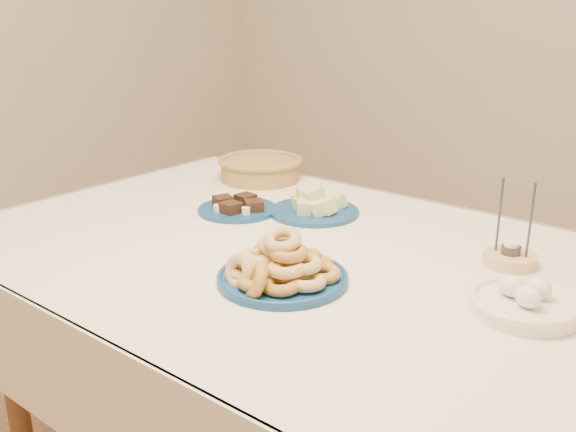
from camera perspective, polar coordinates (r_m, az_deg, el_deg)
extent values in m
cylinder|color=brown|center=(2.38, -6.30, -5.09)|extent=(0.06, 0.06, 0.72)
cylinder|color=brown|center=(1.97, -23.40, -12.03)|extent=(0.06, 0.06, 0.72)
cube|color=white|center=(1.52, 1.19, -3.45)|extent=(1.70, 1.10, 0.02)
cube|color=white|center=(2.00, 10.88, -2.23)|extent=(1.70, 0.01, 0.28)
cube|color=white|center=(1.25, -15.23, -16.34)|extent=(1.70, 0.01, 0.28)
cube|color=white|center=(2.16, -16.89, -1.15)|extent=(0.01, 1.10, 0.28)
cylinder|color=navy|center=(1.35, -0.49, -5.61)|extent=(0.35, 0.35, 0.01)
torus|color=navy|center=(1.35, -0.49, -5.33)|extent=(0.36, 0.36, 0.01)
torus|color=tan|center=(1.29, 1.65, -5.90)|extent=(0.11, 0.11, 0.03)
torus|color=#966221|center=(1.33, 3.03, -5.11)|extent=(0.11, 0.11, 0.03)
torus|color=#966221|center=(1.38, 2.39, -4.21)|extent=(0.10, 0.10, 0.03)
torus|color=tan|center=(1.42, 0.72, -3.60)|extent=(0.10, 0.10, 0.03)
torus|color=#966221|center=(1.41, -1.46, -3.71)|extent=(0.10, 0.10, 0.03)
torus|color=#966221|center=(1.39, -3.38, -4.15)|extent=(0.09, 0.09, 0.03)
torus|color=tan|center=(1.34, -3.61, -5.04)|extent=(0.11, 0.11, 0.03)
torus|color=#966221|center=(1.29, -2.76, -5.88)|extent=(0.10, 0.10, 0.03)
torus|color=#966221|center=(1.28, -0.57, -6.19)|extent=(0.10, 0.10, 0.03)
torus|color=tan|center=(1.31, 1.35, -4.33)|extent=(0.11, 0.11, 0.03)
torus|color=#966221|center=(1.35, 1.34, -3.64)|extent=(0.10, 0.10, 0.04)
torus|color=tan|center=(1.38, 0.16, -3.15)|extent=(0.11, 0.11, 0.03)
torus|color=#966221|center=(1.37, -1.59, -3.26)|extent=(0.11, 0.11, 0.04)
torus|color=tan|center=(1.34, -2.67, -3.83)|extent=(0.11, 0.11, 0.05)
torus|color=#966221|center=(1.31, -1.92, -4.47)|extent=(0.10, 0.10, 0.03)
torus|color=tan|center=(1.29, -0.21, -4.76)|extent=(0.11, 0.11, 0.03)
torus|color=#966221|center=(1.31, 0.05, -3.30)|extent=(0.11, 0.11, 0.03)
torus|color=tan|center=(1.35, -1.03, -2.61)|extent=(0.10, 0.09, 0.04)
torus|color=tan|center=(1.31, -0.51, -2.10)|extent=(0.10, 0.11, 0.05)
torus|color=tan|center=(1.31, -4.33, -4.97)|extent=(0.09, 0.06, 0.08)
torus|color=#966221|center=(1.27, -2.80, -5.85)|extent=(0.09, 0.09, 0.08)
cylinder|color=navy|center=(1.78, 2.33, 0.39)|extent=(0.30, 0.30, 0.01)
cube|color=#C2D083|center=(1.78, 1.52, 2.25)|extent=(0.05, 0.05, 0.05)
cube|color=#C2D083|center=(1.76, 1.11, 1.11)|extent=(0.06, 0.05, 0.05)
cube|color=#C2D083|center=(1.79, 2.15, 2.34)|extent=(0.05, 0.05, 0.05)
cube|color=#C2D083|center=(1.73, 2.11, 0.79)|extent=(0.06, 0.06, 0.05)
cube|color=#C2D083|center=(1.76, 2.47, 2.00)|extent=(0.05, 0.05, 0.04)
cube|color=#C2D083|center=(1.74, 2.04, 1.84)|extent=(0.05, 0.06, 0.05)
cube|color=#C2D083|center=(1.76, 3.55, 1.07)|extent=(0.04, 0.05, 0.05)
cube|color=#C2D083|center=(1.80, 3.30, 1.43)|extent=(0.06, 0.06, 0.05)
cube|color=#C2D083|center=(1.76, 1.51, 2.00)|extent=(0.06, 0.06, 0.04)
cube|color=#C2D083|center=(1.73, 1.51, 0.78)|extent=(0.06, 0.06, 0.04)
cube|color=#C2D083|center=(1.79, 4.39, 1.32)|extent=(0.05, 0.05, 0.05)
cube|color=#C2D083|center=(1.74, 3.49, 0.80)|extent=(0.06, 0.05, 0.05)
cube|color=#C2D083|center=(1.80, 1.22, 1.44)|extent=(0.04, 0.05, 0.05)
cube|color=#C2D083|center=(1.73, 2.81, 0.71)|extent=(0.06, 0.06, 0.05)
cylinder|color=navy|center=(1.80, -4.49, 0.58)|extent=(0.28, 0.28, 0.01)
cube|color=black|center=(1.82, -5.79, 1.31)|extent=(0.07, 0.07, 0.03)
cube|color=black|center=(1.76, -5.10, 0.76)|extent=(0.05, 0.05, 0.03)
cube|color=black|center=(1.83, -3.79, 1.50)|extent=(0.05, 0.05, 0.03)
cube|color=black|center=(1.77, -3.05, 0.95)|extent=(0.07, 0.07, 0.03)
cylinder|color=silver|center=(1.86, -4.94, 1.62)|extent=(0.03, 0.03, 0.02)
cylinder|color=silver|center=(1.77, -6.27, 0.70)|extent=(0.03, 0.03, 0.02)
cylinder|color=silver|center=(1.74, -3.77, 0.47)|extent=(0.03, 0.03, 0.02)
cylinder|color=olive|center=(2.11, -2.47, 4.07)|extent=(0.34, 0.34, 0.06)
torus|color=olive|center=(2.11, -2.48, 4.94)|extent=(0.37, 0.37, 0.02)
cylinder|color=tan|center=(1.52, 19.12, -3.66)|extent=(0.12, 0.12, 0.03)
cylinder|color=#3B3B40|center=(1.51, 19.21, -2.87)|extent=(0.05, 0.05, 0.02)
cylinder|color=white|center=(1.51, 19.27, -2.39)|extent=(0.04, 0.04, 0.01)
cylinder|color=#3B3B40|center=(1.49, 18.29, 0.09)|extent=(0.01, 0.01, 0.17)
cylinder|color=#3B3B40|center=(1.48, 20.76, -0.40)|extent=(0.01, 0.01, 0.17)
cylinder|color=white|center=(1.30, 20.27, -7.58)|extent=(0.26, 0.26, 0.03)
torus|color=white|center=(1.30, 20.34, -7.05)|extent=(0.27, 0.27, 0.02)
ellipsoid|color=white|center=(1.30, 19.21, -5.89)|extent=(0.06, 0.06, 0.04)
ellipsoid|color=white|center=(1.26, 20.58, -6.75)|extent=(0.06, 0.06, 0.04)
ellipsoid|color=white|center=(1.31, 21.40, -5.96)|extent=(0.06, 0.06, 0.04)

